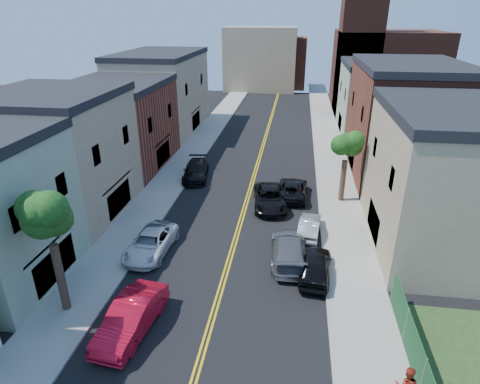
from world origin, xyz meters
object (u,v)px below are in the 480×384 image
at_px(white_pickup, 151,243).
at_px(silver_car_right, 309,226).
at_px(black_suv_lane, 270,198).
at_px(black_car_left, 196,170).
at_px(grey_car_left, 150,239).
at_px(grey_car_right, 289,249).
at_px(black_car_right, 315,266).
at_px(red_sedan, 131,317).
at_px(dark_car_right_far, 292,189).

height_order(white_pickup, silver_car_right, white_pickup).
xyz_separation_m(silver_car_right, black_suv_lane, (-3.14, 4.20, 0.11)).
bearing_deg(black_car_left, white_pickup, -96.72).
xyz_separation_m(black_car_left, black_suv_lane, (7.51, -5.21, -0.01)).
relative_size(grey_car_left, grey_car_right, 0.80).
relative_size(black_car_left, silver_car_right, 1.33).
xyz_separation_m(white_pickup, black_car_right, (10.74, -1.20, 0.05)).
bearing_deg(black_suv_lane, black_car_right, -76.92).
height_order(grey_car_left, black_car_right, black_car_right).
distance_m(grey_car_left, black_suv_lane, 10.75).
bearing_deg(red_sedan, dark_car_right_far, 73.37).
relative_size(grey_car_left, black_car_right, 0.99).
bearing_deg(black_car_left, red_sedan, -92.77).
bearing_deg(grey_car_right, black_suv_lane, -79.78).
bearing_deg(silver_car_right, black_suv_lane, -47.00).
bearing_deg(dark_car_right_far, silver_car_right, 104.10).
bearing_deg(grey_car_left, silver_car_right, 24.55).
xyz_separation_m(red_sedan, silver_car_right, (8.95, 10.98, -0.18)).
height_order(grey_car_right, dark_car_right_far, grey_car_right).
bearing_deg(red_sedan, white_pickup, 108.98).
height_order(black_car_left, black_suv_lane, black_car_left).
distance_m(white_pickup, grey_car_right, 9.12).
height_order(grey_car_left, dark_car_right_far, grey_car_left).
bearing_deg(black_car_right, silver_car_right, -82.03).
bearing_deg(silver_car_right, red_sedan, 57.00).
height_order(black_car_left, dark_car_right_far, black_car_left).
bearing_deg(black_car_left, grey_car_right, -61.75).
relative_size(black_car_left, black_suv_lane, 0.97).
relative_size(grey_car_right, dark_car_right_far, 1.07).
bearing_deg(red_sedan, black_car_left, 101.75).
bearing_deg(black_suv_lane, silver_car_right, -60.37).
relative_size(silver_car_right, dark_car_right_far, 0.77).
bearing_deg(silver_car_right, grey_car_right, 75.05).
height_order(black_car_right, black_suv_lane, same).
bearing_deg(grey_car_left, black_car_right, -1.82).
xyz_separation_m(red_sedan, black_car_left, (-1.70, 20.39, -0.07)).
bearing_deg(black_suv_lane, grey_car_right, -84.07).
distance_m(grey_car_right, dark_car_right_far, 9.89).
bearing_deg(silver_car_right, dark_car_right_far, -71.91).
relative_size(black_car_left, dark_car_right_far, 1.03).
bearing_deg(black_suv_lane, dark_car_right_far, 43.66).
bearing_deg(grey_car_right, dark_car_right_far, -92.90).
distance_m(grey_car_right, black_suv_lane, 7.90).
bearing_deg(dark_car_right_far, black_car_left, -15.72).
bearing_deg(grey_car_left, black_suv_lane, 52.10).
distance_m(red_sedan, black_car_right, 10.96).
distance_m(grey_car_left, silver_car_right, 11.21).
xyz_separation_m(black_car_left, dark_car_right_far, (9.30, -3.01, -0.05)).
height_order(black_car_right, silver_car_right, black_car_right).
distance_m(black_car_left, silver_car_right, 14.21).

